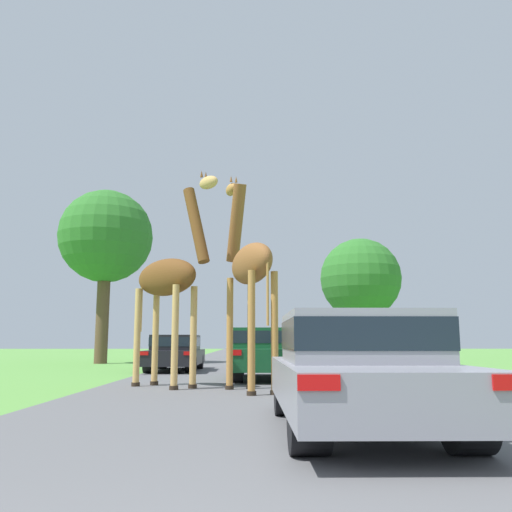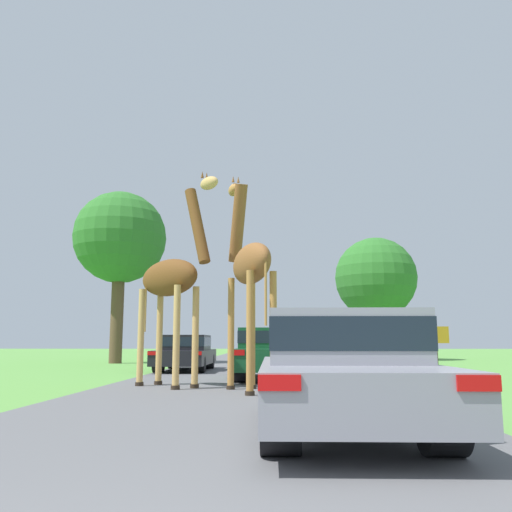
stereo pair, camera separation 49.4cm
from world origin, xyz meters
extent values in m
cube|color=#5B5B5E|center=(0.00, 30.00, 0.00)|extent=(6.77, 120.00, 0.00)
cylinder|color=#B77F3D|center=(-0.24, 11.05, 1.25)|extent=(0.15, 0.15, 2.50)
cylinder|color=#2D2319|center=(-0.24, 11.05, 0.04)|extent=(0.19, 0.19, 0.09)
cylinder|color=#B77F3D|center=(0.23, 11.22, 1.25)|extent=(0.15, 0.15, 2.50)
cylinder|color=#2D2319|center=(0.23, 11.22, 0.04)|extent=(0.19, 0.19, 0.09)
cylinder|color=#B77F3D|center=(0.25, 9.68, 1.25)|extent=(0.15, 0.15, 2.50)
cylinder|color=#2D2319|center=(0.25, 9.68, 0.04)|extent=(0.19, 0.19, 0.09)
cylinder|color=#B77F3D|center=(0.72, 9.85, 1.25)|extent=(0.15, 0.15, 2.50)
cylinder|color=#2D2319|center=(0.72, 9.85, 0.04)|extent=(0.19, 0.19, 0.09)
ellipsoid|color=brown|center=(0.24, 10.45, 2.74)|extent=(1.25, 2.15, 0.89)
cylinder|color=brown|center=(-0.12, 11.46, 3.88)|extent=(0.58, 0.92, 1.88)
ellipsoid|color=#B77F3D|center=(-0.25, 11.83, 4.82)|extent=(0.41, 0.61, 0.30)
cylinder|color=#B77F3D|center=(0.57, 9.52, 2.06)|extent=(0.05, 0.05, 1.37)
cone|color=brown|center=(-0.26, 11.65, 5.05)|extent=(0.07, 0.07, 0.16)
cone|color=brown|center=(-0.13, 11.70, 5.05)|extent=(0.07, 0.07, 0.16)
cylinder|color=tan|center=(-1.09, 11.36, 1.17)|extent=(0.15, 0.15, 2.34)
cylinder|color=#2D2319|center=(-1.09, 11.36, 0.05)|extent=(0.20, 0.20, 0.09)
cylinder|color=tan|center=(-1.46, 10.96, 1.17)|extent=(0.15, 0.15, 2.34)
cylinder|color=#2D2319|center=(-1.46, 10.96, 0.05)|extent=(0.20, 0.20, 0.09)
cylinder|color=tan|center=(-2.13, 12.33, 1.17)|extent=(0.15, 0.15, 2.34)
cylinder|color=#2D2319|center=(-2.13, 12.33, 0.05)|extent=(0.20, 0.20, 0.09)
cylinder|color=tan|center=(-2.50, 11.93, 1.17)|extent=(0.15, 0.15, 2.34)
cylinder|color=#2D2319|center=(-2.50, 11.93, 0.05)|extent=(0.20, 0.20, 0.09)
ellipsoid|color=brown|center=(-1.80, 11.65, 2.58)|extent=(1.92, 1.86, 0.89)
cylinder|color=brown|center=(-1.03, 10.93, 3.72)|extent=(0.79, 0.76, 1.86)
ellipsoid|color=tan|center=(-0.74, 10.66, 4.65)|extent=(0.57, 0.56, 0.30)
cylinder|color=tan|center=(-2.50, 12.31, 1.94)|extent=(0.05, 0.05, 1.28)
cone|color=brown|center=(-0.81, 10.82, 4.88)|extent=(0.07, 0.07, 0.16)
cone|color=brown|center=(-0.90, 10.73, 4.88)|extent=(0.07, 0.07, 0.16)
cube|color=gray|center=(1.52, 5.38, 0.55)|extent=(1.89, 4.64, 0.52)
cube|color=gray|center=(1.52, 5.38, 1.11)|extent=(1.70, 2.09, 0.59)
cube|color=#19232D|center=(1.52, 5.38, 1.14)|extent=(1.72, 2.11, 0.36)
cube|color=red|center=(0.74, 3.05, 0.74)|extent=(0.34, 0.03, 0.13)
cube|color=red|center=(2.29, 3.05, 0.74)|extent=(0.34, 0.03, 0.13)
cylinder|color=black|center=(0.76, 6.77, 0.34)|extent=(0.38, 0.68, 0.68)
cylinder|color=black|center=(2.27, 6.77, 0.34)|extent=(0.38, 0.68, 0.68)
cylinder|color=black|center=(0.76, 3.99, 0.34)|extent=(0.38, 0.68, 0.68)
cylinder|color=black|center=(2.27, 3.99, 0.34)|extent=(0.38, 0.68, 0.68)
cube|color=#144C28|center=(0.61, 14.44, 0.58)|extent=(1.88, 4.36, 0.58)
cube|color=#144C28|center=(0.61, 14.44, 1.15)|extent=(1.69, 1.96, 0.56)
cube|color=#19232D|center=(0.61, 14.44, 1.18)|extent=(1.71, 1.98, 0.34)
cube|color=red|center=(-0.16, 12.25, 0.79)|extent=(0.34, 0.03, 0.14)
cube|color=red|center=(1.38, 12.25, 0.79)|extent=(0.34, 0.03, 0.14)
cylinder|color=black|center=(-0.14, 15.75, 0.35)|extent=(0.38, 0.69, 0.69)
cylinder|color=black|center=(1.37, 15.75, 0.35)|extent=(0.38, 0.69, 0.69)
cylinder|color=black|center=(-0.14, 13.13, 0.35)|extent=(0.38, 0.69, 0.69)
cylinder|color=black|center=(1.37, 13.13, 0.35)|extent=(0.38, 0.69, 0.69)
cube|color=black|center=(-2.50, 18.98, 0.49)|extent=(1.79, 4.72, 0.51)
cube|color=black|center=(-2.50, 18.98, 1.02)|extent=(1.61, 2.12, 0.54)
cube|color=#19232D|center=(-2.50, 18.98, 1.05)|extent=(1.63, 2.14, 0.33)
cube|color=red|center=(-3.23, 16.61, 0.68)|extent=(0.32, 0.03, 0.12)
cube|color=red|center=(-1.77, 16.61, 0.68)|extent=(0.32, 0.03, 0.12)
cylinder|color=black|center=(-3.22, 20.39, 0.28)|extent=(0.36, 0.56, 0.56)
cylinder|color=black|center=(-1.79, 20.39, 0.28)|extent=(0.36, 0.56, 0.56)
cylinder|color=black|center=(-3.22, 17.57, 0.28)|extent=(0.36, 0.56, 0.56)
cylinder|color=black|center=(-1.79, 17.57, 0.28)|extent=(0.36, 0.56, 0.56)
cube|color=#561914|center=(2.13, 23.94, 0.62)|extent=(1.79, 3.97, 0.63)
cube|color=#561914|center=(2.13, 23.94, 1.13)|extent=(1.61, 1.79, 0.40)
cube|color=#19232D|center=(2.13, 23.94, 1.15)|extent=(1.62, 1.81, 0.24)
cube|color=red|center=(1.40, 21.94, 0.84)|extent=(0.32, 0.03, 0.15)
cube|color=red|center=(2.87, 21.94, 0.84)|extent=(0.32, 0.03, 0.15)
cylinder|color=black|center=(1.42, 25.13, 0.35)|extent=(0.36, 0.70, 0.70)
cylinder|color=black|center=(2.85, 25.13, 0.35)|extent=(0.36, 0.70, 0.70)
cylinder|color=black|center=(1.42, 22.75, 0.35)|extent=(0.36, 0.70, 0.70)
cylinder|color=black|center=(2.85, 22.75, 0.35)|extent=(0.36, 0.70, 0.70)
cylinder|color=brown|center=(6.84, 30.59, 2.02)|extent=(0.41, 0.41, 4.05)
sphere|color=#2D7028|center=(6.84, 30.59, 4.76)|extent=(4.77, 4.77, 4.77)
cylinder|color=brown|center=(-7.01, 25.52, 2.80)|extent=(0.62, 0.62, 5.60)
sphere|color=#2D7028|center=(-7.01, 25.52, 6.30)|extent=(4.66, 4.66, 4.66)
cylinder|color=#4C3823|center=(5.03, 13.31, 0.73)|extent=(0.08, 0.08, 1.45)
cube|color=#B27F19|center=(5.03, 13.31, 1.23)|extent=(0.70, 0.04, 0.44)
camera|label=1|loc=(0.19, -1.31, 1.06)|focal=38.00mm
camera|label=2|loc=(0.68, -1.30, 1.06)|focal=38.00mm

